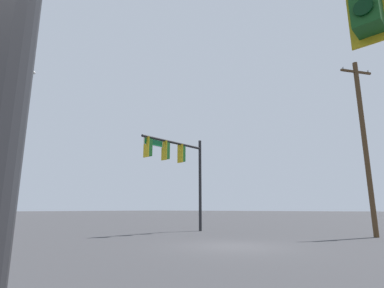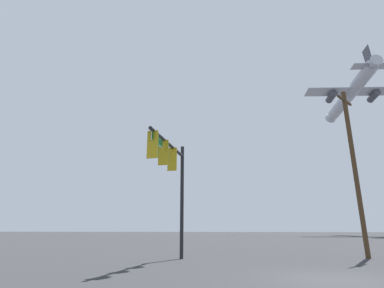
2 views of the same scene
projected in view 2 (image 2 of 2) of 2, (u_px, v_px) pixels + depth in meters
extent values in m
plane|color=#2D2D30|center=(332.00, 280.00, 9.92)|extent=(400.00, 400.00, 0.00)
cylinder|color=black|center=(182.00, 200.00, 17.82)|extent=(0.21, 0.21, 6.59)
cylinder|color=black|center=(169.00, 144.00, 15.97)|extent=(5.52, 0.57, 0.17)
cube|color=gold|center=(172.00, 159.00, 16.39)|extent=(0.07, 0.52, 1.30)
cube|color=#144719|center=(173.00, 160.00, 16.56)|extent=(0.38, 0.35, 1.10)
cylinder|color=#144719|center=(173.00, 149.00, 16.73)|extent=(0.04, 0.04, 0.12)
cylinder|color=red|center=(174.00, 155.00, 16.84)|extent=(0.05, 0.22, 0.22)
cylinder|color=#392D05|center=(174.00, 161.00, 16.75)|extent=(0.05, 0.22, 0.22)
cylinder|color=black|center=(174.00, 166.00, 16.66)|extent=(0.05, 0.22, 0.22)
cube|color=gold|center=(163.00, 152.00, 14.96)|extent=(0.07, 0.52, 1.30)
cube|color=#144719|center=(164.00, 153.00, 15.14)|extent=(0.38, 0.35, 1.10)
cylinder|color=#144719|center=(165.00, 142.00, 15.31)|extent=(0.04, 0.04, 0.12)
cylinder|color=red|center=(166.00, 148.00, 15.42)|extent=(0.05, 0.22, 0.22)
cylinder|color=#392D05|center=(166.00, 154.00, 15.33)|extent=(0.05, 0.22, 0.22)
cylinder|color=black|center=(166.00, 161.00, 15.24)|extent=(0.05, 0.22, 0.22)
cube|color=gold|center=(153.00, 144.00, 13.54)|extent=(0.07, 0.52, 1.30)
cube|color=#144719|center=(154.00, 145.00, 13.72)|extent=(0.38, 0.35, 1.10)
cylinder|color=#144719|center=(154.00, 133.00, 13.89)|extent=(0.04, 0.04, 0.12)
cylinder|color=red|center=(156.00, 140.00, 14.00)|extent=(0.05, 0.22, 0.22)
cylinder|color=#392D05|center=(155.00, 147.00, 13.91)|extent=(0.05, 0.22, 0.22)
cylinder|color=black|center=(155.00, 153.00, 13.82)|extent=(0.05, 0.22, 0.22)
cube|color=#0F602D|center=(157.00, 140.00, 14.19)|extent=(1.47, 0.15, 0.37)
cube|color=white|center=(157.00, 140.00, 14.19)|extent=(1.53, 0.14, 0.43)
cylinder|color=#47331E|center=(355.00, 169.00, 18.64)|extent=(0.28, 0.28, 10.48)
cube|color=#47331E|center=(344.00, 100.00, 19.92)|extent=(1.80, 1.44, 0.12)
cylinder|color=gray|center=(338.00, 95.00, 19.34)|extent=(0.08, 0.08, 0.16)
cylinder|color=gray|center=(350.00, 103.00, 20.56)|extent=(0.08, 0.08, 0.16)
cylinder|color=#B2B7C1|center=(350.00, 93.00, 96.23)|extent=(27.34, 7.36, 7.87)
cone|color=#B2B7C1|center=(334.00, 114.00, 108.39)|extent=(6.85, 4.66, 4.70)
cone|color=#B2B7C1|center=(372.00, 66.00, 84.06)|extent=(6.10, 4.19, 4.22)
cube|color=#B2B7C1|center=(353.00, 92.00, 94.50)|extent=(8.36, 29.74, 0.89)
cube|color=#B2B7C1|center=(370.00, 66.00, 84.82)|extent=(4.05, 10.56, 0.53)
cube|color=#3F3F47|center=(367.00, 55.00, 86.51)|extent=(3.91, 0.67, 5.44)
cylinder|color=#3F3F47|center=(374.00, 96.00, 94.73)|extent=(5.08, 2.74, 2.79)
cylinder|color=#3F3F47|center=(331.00, 97.00, 95.09)|extent=(5.08, 2.74, 2.79)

